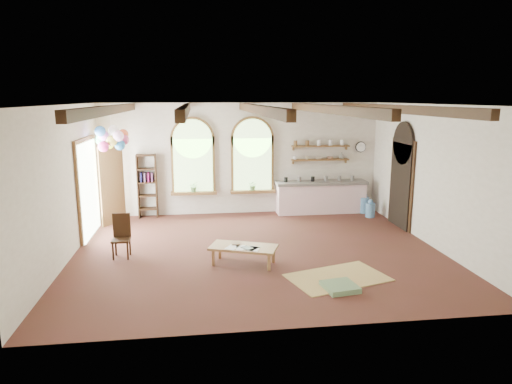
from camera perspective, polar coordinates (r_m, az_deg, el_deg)
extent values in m
plane|color=#502821|center=(10.21, 0.24, -7.39)|extent=(8.00, 8.00, 0.00)
cube|color=brown|center=(13.13, -7.85, 3.34)|extent=(1.24, 0.08, 1.64)
cylinder|color=brown|center=(13.05, -7.95, 6.60)|extent=(1.24, 0.08, 1.24)
cube|color=#8DB76E|center=(13.09, -7.85, 3.32)|extent=(1.10, 0.04, 1.50)
cube|color=brown|center=(13.18, -7.76, -0.11)|extent=(1.30, 0.28, 0.08)
cube|color=brown|center=(13.23, -0.46, 3.51)|extent=(1.24, 0.08, 1.64)
cylinder|color=brown|center=(13.14, -0.46, 6.75)|extent=(1.24, 0.08, 1.24)
cube|color=#8DB76E|center=(13.19, -0.44, 3.49)|extent=(1.10, 0.04, 1.50)
cube|color=brown|center=(13.28, -0.41, 0.08)|extent=(1.30, 0.28, 0.08)
cube|color=brown|center=(11.87, -20.25, 0.35)|extent=(0.10, 1.90, 2.50)
cube|color=black|center=(12.44, 17.62, 0.79)|extent=(0.10, 1.30, 2.40)
cube|color=#F7D1D8|center=(13.57, 8.09, -0.78)|extent=(2.60, 0.55, 0.86)
cube|color=slate|center=(13.47, 8.14, 1.18)|extent=(2.68, 0.62, 0.08)
cube|color=brown|center=(13.54, 8.02, 4.02)|extent=(1.70, 0.24, 0.04)
cube|color=brown|center=(13.50, 8.07, 5.70)|extent=(1.70, 0.24, 0.04)
cylinder|color=black|center=(13.95, 12.97, 5.51)|extent=(0.32, 0.04, 0.32)
cube|color=#372311|center=(13.21, -14.52, 0.70)|extent=(0.03, 0.32, 1.80)
cube|color=#372311|center=(13.16, -12.36, 0.76)|extent=(0.03, 0.32, 1.80)
cube|color=#A26F4A|center=(9.33, -1.58, -6.93)|extent=(1.47, 1.05, 0.05)
cube|color=#A26F4A|center=(9.36, -5.38, -8.15)|extent=(0.06, 0.06, 0.34)
cube|color=#A26F4A|center=(9.07, 1.63, -8.76)|extent=(0.06, 0.06, 0.34)
cube|color=#A26F4A|center=(9.75, -4.55, -7.31)|extent=(0.06, 0.06, 0.34)
cube|color=#A26F4A|center=(9.47, 2.17, -7.86)|extent=(0.06, 0.06, 0.34)
cube|color=#372311|center=(10.11, -16.51, -5.77)|extent=(0.38, 0.38, 0.04)
cube|color=#372311|center=(10.19, -16.44, -4.03)|extent=(0.37, 0.04, 0.55)
cube|color=tan|center=(8.90, 10.18, -10.48)|extent=(2.05, 1.59, 0.02)
cube|color=#66875D|center=(8.40, 10.46, -11.59)|extent=(0.65, 0.65, 0.10)
cylinder|color=#5B90C4|center=(13.37, 14.09, -2.22)|extent=(0.27, 0.27, 0.40)
sphere|color=#5B90C4|center=(13.32, 14.14, -1.19)|extent=(0.14, 0.14, 0.14)
cylinder|color=#5B90C4|center=(13.82, 13.32, -1.58)|extent=(0.31, 0.31, 0.47)
sphere|color=#5B90C4|center=(13.76, 13.37, -0.42)|extent=(0.17, 0.17, 0.17)
cylinder|color=white|center=(12.05, -17.71, 8.49)|extent=(0.01, 0.01, 0.85)
sphere|color=#215F93|center=(12.02, -16.66, 5.64)|extent=(0.27, 0.27, 0.27)
sphere|color=#C74274|center=(12.13, -16.21, 6.29)|extent=(0.27, 0.27, 0.27)
sphere|color=#D5512C|center=(12.33, -16.27, 6.93)|extent=(0.27, 0.27, 0.27)
sphere|color=white|center=(12.26, -17.37, 7.41)|extent=(0.27, 0.27, 0.27)
sphere|color=#ECF827|center=(12.38, -17.92, 5.73)|extent=(0.27, 0.27, 0.27)
sphere|color=#51BF81|center=(12.34, -18.91, 6.21)|extent=(0.27, 0.27, 0.27)
sphere|color=#CB73F5|center=(12.11, -18.55, 6.71)|extent=(0.27, 0.27, 0.27)
sphere|color=#3278D5|center=(11.95, -18.91, 7.21)|extent=(0.27, 0.27, 0.27)
sphere|color=#E8338E|center=(11.78, -18.53, 5.42)|extent=(0.27, 0.27, 0.27)
sphere|color=#D8C64C|center=(11.89, -17.56, 6.11)|extent=(0.27, 0.27, 0.27)
sphere|color=#FFBBF3|center=(11.83, -16.84, 6.72)|extent=(0.27, 0.27, 0.27)
imported|color=olive|center=(9.49, -3.08, -6.39)|extent=(0.19, 0.27, 0.02)
cube|color=black|center=(9.21, -1.14, -6.99)|extent=(0.26, 0.29, 0.01)
imported|color=#598C4C|center=(13.12, -7.78, 0.67)|extent=(0.27, 0.23, 0.30)
imported|color=#598C4C|center=(13.21, -0.39, 0.86)|extent=(0.27, 0.23, 0.30)
imported|color=white|center=(13.36, 4.92, 4.28)|extent=(0.12, 0.10, 0.10)
imported|color=beige|center=(13.43, 6.38, 4.28)|extent=(0.10, 0.10, 0.09)
imported|color=beige|center=(13.52, 7.82, 4.21)|extent=(0.22, 0.22, 0.05)
imported|color=#8C664C|center=(13.62, 9.25, 4.24)|extent=(0.20, 0.20, 0.06)
imported|color=slate|center=(13.72, 10.66, 4.51)|extent=(0.18, 0.18, 0.19)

